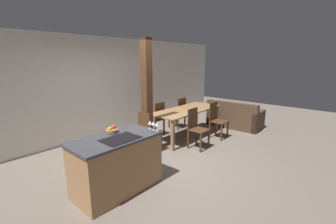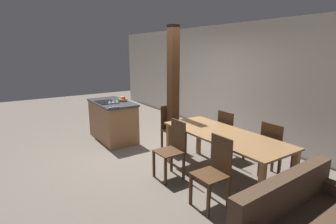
# 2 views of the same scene
# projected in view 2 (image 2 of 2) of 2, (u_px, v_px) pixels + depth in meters

# --- Properties ---
(ground_plane) EXTENTS (16.00, 16.00, 0.00)m
(ground_plane) POSITION_uv_depth(u_px,v_px,m) (144.00, 152.00, 5.49)
(ground_plane) COLOR #665B51
(wall_back) EXTENTS (11.20, 0.08, 2.70)m
(wall_back) POSITION_uv_depth(u_px,v_px,m) (230.00, 80.00, 6.51)
(wall_back) COLOR silver
(wall_back) RESTS_ON ground_plane
(kitchen_island) EXTENTS (1.41, 0.73, 0.92)m
(kitchen_island) POSITION_uv_depth(u_px,v_px,m) (113.00, 121.00, 6.17)
(kitchen_island) COLOR #9E7047
(kitchen_island) RESTS_ON ground_plane
(fruit_bowl) EXTENTS (0.20, 0.20, 0.11)m
(fruit_bowl) POSITION_uv_depth(u_px,v_px,m) (123.00, 99.00, 6.10)
(fruit_bowl) COLOR #99704C
(fruit_bowl) RESTS_ON kitchen_island
(wine_glass_near) EXTENTS (0.07, 0.07, 0.15)m
(wine_glass_near) POSITION_uv_depth(u_px,v_px,m) (110.00, 102.00, 5.37)
(wine_glass_near) COLOR silver
(wine_glass_near) RESTS_ON kitchen_island
(wine_glass_middle) EXTENTS (0.07, 0.07, 0.15)m
(wine_glass_middle) POSITION_uv_depth(u_px,v_px,m) (113.00, 102.00, 5.42)
(wine_glass_middle) COLOR silver
(wine_glass_middle) RESTS_ON kitchen_island
(wine_glass_far) EXTENTS (0.07, 0.07, 0.15)m
(wine_glass_far) POSITION_uv_depth(u_px,v_px,m) (117.00, 101.00, 5.46)
(wine_glass_far) COLOR silver
(wine_glass_far) RESTS_ON kitchen_island
(dining_table) EXTENTS (2.18, 0.86, 0.78)m
(dining_table) POSITION_uv_depth(u_px,v_px,m) (223.00, 139.00, 4.21)
(dining_table) COLOR olive
(dining_table) RESTS_ON ground_plane
(dining_chair_near_left) EXTENTS (0.40, 0.40, 0.97)m
(dining_chair_near_left) POSITION_uv_depth(u_px,v_px,m) (172.00, 148.00, 4.29)
(dining_chair_near_left) COLOR #472D19
(dining_chair_near_left) RESTS_ON ground_plane
(dining_chair_near_right) EXTENTS (0.40, 0.40, 0.97)m
(dining_chair_near_right) POSITION_uv_depth(u_px,v_px,m) (214.00, 171.00, 3.50)
(dining_chair_near_right) COLOR #472D19
(dining_chair_near_right) RESTS_ON ground_plane
(dining_chair_far_left) EXTENTS (0.40, 0.40, 0.97)m
(dining_chair_far_left) POSITION_uv_depth(u_px,v_px,m) (229.00, 134.00, 5.00)
(dining_chair_far_left) COLOR #472D19
(dining_chair_far_left) RESTS_ON ground_plane
(dining_chair_far_right) EXTENTS (0.40, 0.40, 0.97)m
(dining_chair_far_right) POSITION_uv_depth(u_px,v_px,m) (274.00, 150.00, 4.21)
(dining_chair_far_right) COLOR #472D19
(dining_chair_far_right) RESTS_ON ground_plane
(dining_chair_head_end) EXTENTS (0.40, 0.40, 0.97)m
(dining_chair_head_end) POSITION_uv_depth(u_px,v_px,m) (172.00, 128.00, 5.44)
(dining_chair_head_end) COLOR #472D19
(dining_chair_head_end) RESTS_ON ground_plane
(timber_post) EXTENTS (0.18, 0.18, 2.55)m
(timber_post) POSITION_uv_depth(u_px,v_px,m) (173.00, 91.00, 5.26)
(timber_post) COLOR #4C2D19
(timber_post) RESTS_ON ground_plane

